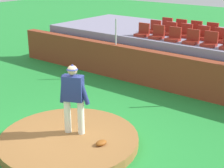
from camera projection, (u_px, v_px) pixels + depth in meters
ground_plane at (69, 144)px, 8.64m from camera, size 60.00×60.00×0.00m
pitchers_mound at (69, 140)px, 8.61m from camera, size 3.51×3.51×0.23m
pitcher at (73, 94)px, 8.40m from camera, size 0.76×0.45×1.83m
baseball at (81, 120)px, 9.35m from camera, size 0.07×0.07×0.07m
fielding_glove at (101, 143)px, 8.13m from camera, size 0.25×0.33×0.11m
brick_barrier at (169, 72)px, 12.13m from camera, size 15.05×0.40×1.33m
fence_post_left at (116, 32)px, 13.12m from camera, size 0.06×0.06×1.00m
bleacher_platform at (200, 54)px, 14.05m from camera, size 13.23×4.48×1.60m
stadium_chair_0 at (143, 32)px, 13.50m from camera, size 0.48×0.44×0.50m
stadium_chair_1 at (157, 34)px, 13.08m from camera, size 0.48×0.44×0.50m
stadium_chair_2 at (174, 36)px, 12.68m from camera, size 0.48×0.44×0.50m
stadium_chair_3 at (192, 39)px, 12.24m from camera, size 0.48×0.44×0.50m
stadium_chair_4 at (210, 41)px, 11.88m from camera, size 0.48×0.44×0.50m
stadium_chair_6 at (154, 29)px, 14.17m from camera, size 0.48×0.44×0.50m
stadium_chair_7 at (170, 31)px, 13.74m from camera, size 0.48×0.44×0.50m
stadium_chair_8 at (185, 33)px, 13.35m from camera, size 0.48×0.44×0.50m
stadium_chair_9 at (202, 35)px, 12.93m from camera, size 0.48×0.44×0.50m
stadium_chair_10 at (219, 37)px, 12.51m from camera, size 0.48×0.44×0.50m
stadium_chair_12 at (166, 26)px, 14.82m from camera, size 0.48×0.44×0.50m
stadium_chair_13 at (180, 28)px, 14.40m from camera, size 0.48×0.44×0.50m
stadium_chair_14 at (195, 29)px, 14.02m from camera, size 0.48×0.44×0.50m
stadium_chair_15 at (211, 31)px, 13.61m from camera, size 0.48×0.44×0.50m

